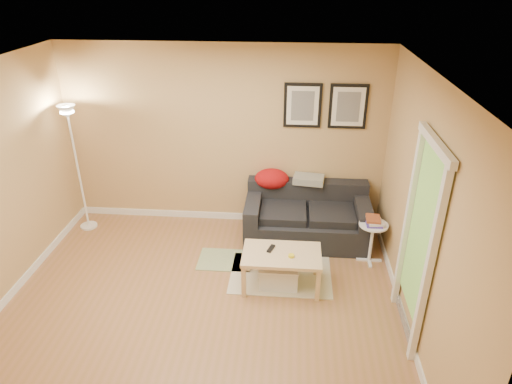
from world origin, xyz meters
TOP-DOWN VIEW (x-y plane):
  - floor at (0.00, 0.00)m, footprint 4.50×4.50m
  - ceiling at (0.00, 0.00)m, footprint 4.50×4.50m
  - wall_back at (0.00, 2.00)m, footprint 4.50×0.00m
  - wall_front at (0.00, -2.00)m, footprint 4.50×0.00m
  - wall_right at (2.25, 0.00)m, footprint 0.00×4.00m
  - baseboard_back at (0.00, 1.99)m, footprint 4.50×0.02m
  - baseboard_left at (-2.24, 0.00)m, footprint 0.02×4.00m
  - baseboard_right at (2.24, 0.00)m, footprint 0.02×4.00m
  - sofa at (1.20, 1.53)m, footprint 1.70×0.90m
  - red_throw at (0.69, 1.84)m, footprint 0.48×0.36m
  - plaid_throw at (1.21, 1.84)m, footprint 0.45×0.32m
  - framed_print_left at (1.08, 1.98)m, footprint 0.50×0.04m
  - framed_print_right at (1.68, 1.98)m, footprint 0.50×0.04m
  - area_rug at (0.88, 0.65)m, footprint 1.25×0.85m
  - green_runner at (0.14, 0.90)m, footprint 0.70×0.50m
  - coffee_table at (0.89, 0.45)m, footprint 0.97×0.65m
  - remote_control at (0.75, 0.53)m, footprint 0.10×0.17m
  - tape_roll at (1.00, 0.39)m, footprint 0.07×0.07m
  - storage_bin at (0.86, 0.46)m, footprint 0.48×0.35m
  - side_table at (2.02, 1.05)m, footprint 0.37×0.37m
  - book_stack at (2.02, 1.07)m, footprint 0.20×0.26m
  - floor_lamp at (-2.00, 1.59)m, footprint 0.24×0.24m
  - doorway at (2.20, -0.15)m, footprint 0.12×1.01m

SIDE VIEW (x-z plane):
  - floor at x=0.00m, z-range 0.00..0.00m
  - area_rug at x=0.88m, z-range 0.00..0.01m
  - green_runner at x=0.14m, z-range 0.00..0.01m
  - baseboard_back at x=0.00m, z-range 0.00..0.10m
  - baseboard_left at x=-2.24m, z-range 0.00..0.10m
  - baseboard_right at x=2.24m, z-range 0.00..0.10m
  - storage_bin at x=0.86m, z-range 0.00..0.29m
  - coffee_table at x=0.89m, z-range 0.00..0.46m
  - side_table at x=2.02m, z-range 0.00..0.56m
  - sofa at x=1.20m, z-range 0.00..0.75m
  - remote_control at x=0.75m, z-range 0.46..0.48m
  - tape_roll at x=1.00m, z-range 0.46..0.49m
  - book_stack at x=2.02m, z-range 0.56..0.64m
  - red_throw at x=0.69m, z-range 0.63..0.91m
  - plaid_throw at x=1.21m, z-range 0.73..0.83m
  - floor_lamp at x=-2.00m, z-range -0.05..1.80m
  - doorway at x=2.20m, z-range -0.04..2.09m
  - wall_back at x=0.00m, z-range -0.95..3.55m
  - wall_front at x=0.00m, z-range -0.95..3.55m
  - wall_right at x=2.25m, z-range -0.70..3.30m
  - framed_print_left at x=1.08m, z-range 1.50..2.10m
  - framed_print_right at x=1.68m, z-range 1.50..2.10m
  - ceiling at x=0.00m, z-range 2.60..2.60m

